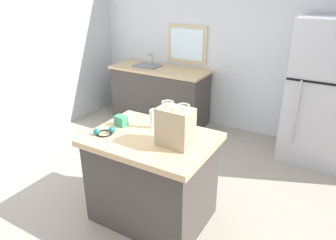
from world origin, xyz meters
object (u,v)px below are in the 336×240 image
object	(u,v)px
kitchen_island	(152,178)
shopping_bag	(175,127)
small_box	(121,121)
bottle	(152,117)
ear_defenders	(104,132)
refrigerator	(323,93)

from	to	relation	value
kitchen_island	shopping_bag	size ratio (longest dim) A/B	2.97
shopping_bag	small_box	world-z (taller)	shopping_bag
kitchen_island	bottle	xyz separation A→B (m)	(-0.10, 0.17, 0.54)
small_box	bottle	world-z (taller)	bottle
ear_defenders	kitchen_island	bearing A→B (deg)	23.01
refrigerator	bottle	world-z (taller)	refrigerator
small_box	ear_defenders	distance (m)	0.23
kitchen_island	shopping_bag	bearing A→B (deg)	-5.85
kitchen_island	shopping_bag	world-z (taller)	shopping_bag
refrigerator	shopping_bag	xyz separation A→B (m)	(-0.93, -2.08, 0.15)
refrigerator	small_box	world-z (taller)	refrigerator
refrigerator	small_box	xyz separation A→B (m)	(-1.57, -1.99, 0.03)
kitchen_island	ear_defenders	bearing A→B (deg)	-156.99
kitchen_island	small_box	bearing A→B (deg)	171.22
bottle	ear_defenders	xyz separation A→B (m)	(-0.30, -0.34, -0.08)
refrigerator	small_box	bearing A→B (deg)	-128.32
refrigerator	bottle	xyz separation A→B (m)	(-1.29, -1.88, 0.09)
bottle	shopping_bag	bearing A→B (deg)	-29.06
shopping_bag	ear_defenders	xyz separation A→B (m)	(-0.66, -0.14, -0.15)
bottle	kitchen_island	bearing A→B (deg)	-60.88
refrigerator	bottle	bearing A→B (deg)	-124.38
refrigerator	ear_defenders	bearing A→B (deg)	-125.60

